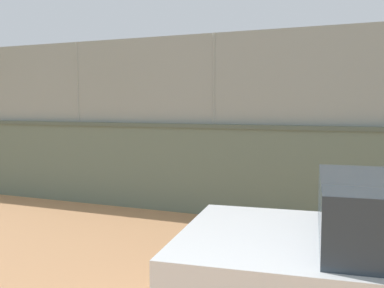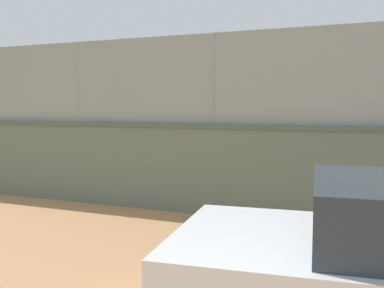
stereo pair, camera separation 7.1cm
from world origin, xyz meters
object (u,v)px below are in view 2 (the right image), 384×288
sports_ball (215,168)px  courtside_bench (330,182)px  player_near_wall_returning (258,140)px  spare_ball_by_wall (180,200)px  player_at_service_line (144,149)px

sports_ball → courtside_bench: (-3.91, 3.56, 0.36)m
player_near_wall_returning → sports_ball: bearing=69.1°
sports_ball → courtside_bench: bearing=137.7°
sports_ball → courtside_bench: courtside_bench is taller
sports_ball → courtside_bench: 5.30m
spare_ball_by_wall → courtside_bench: bearing=-158.8°
sports_ball → spare_ball_by_wall: bearing=99.3°
player_at_service_line → spare_ball_by_wall: bearing=131.6°
courtside_bench → spare_ball_by_wall: bearing=21.2°
player_near_wall_returning → courtside_bench: (-3.00, 5.93, -0.42)m
player_at_service_line → player_near_wall_returning: bearing=-116.7°
player_at_service_line → courtside_bench: (-5.34, 1.28, -0.43)m
player_near_wall_returning → spare_ball_by_wall: (0.12, 7.14, -0.83)m
sports_ball → courtside_bench: size_ratio=0.13×
player_near_wall_returning → player_at_service_line: size_ratio=0.99×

